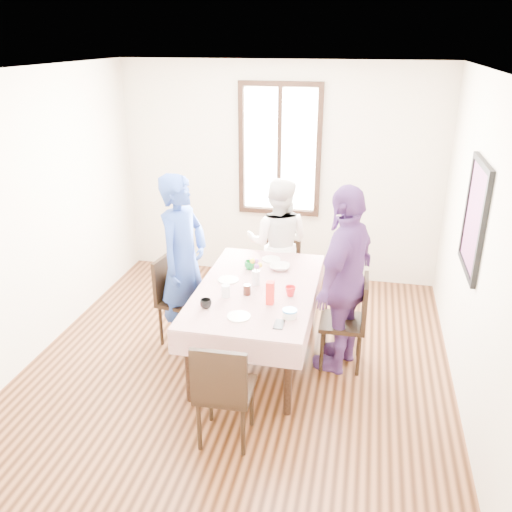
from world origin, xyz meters
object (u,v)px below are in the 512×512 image
Objects in this scene: dining_table at (257,323)px; chair_left at (183,300)px; chair_right at (342,322)px; person_far at (278,244)px; chair_far at (278,268)px; chair_near at (225,389)px; person_right at (343,279)px; person_left at (182,262)px.

dining_table is 0.83m from chair_left.
person_far reaches higher than chair_right.
chair_far and chair_near have the same top height.
chair_right is 1.47m from chair_near.
chair_near is at bearing -12.97° from person_right.
person_far is at bearing -124.45° from person_right.
chair_left is at bearing 105.03° from person_left.
chair_right is (0.81, 0.05, 0.08)m from dining_table.
person_right is at bearing 127.67° from person_far.
chair_left is 0.51× the size of person_right.
chair_near is at bearing 40.21° from chair_left.
person_far reaches higher than chair_near.
chair_far is 0.60× the size of person_far.
dining_table is 1.17m from chair_far.
person_right reaches higher than chair_near.
chair_far is at bearing -88.06° from person_far.
person_left is (-0.79, 0.16, 0.51)m from dining_table.
person_left reaches higher than person_far.
person_right is (0.79, 1.23, 0.44)m from chair_near.
chair_right and chair_near have the same top height.
chair_near is (-0.81, -1.23, 0.00)m from chair_right.
chair_far reaches higher than dining_table.
person_far is (0.00, 1.15, 0.39)m from dining_table.
dining_table is at bearing 98.09° from chair_far.
person_right reaches higher than chair_right.
chair_far is 2.34m from chair_near.
person_right is at bearing 55.31° from chair_near.
dining_table is 0.96× the size of person_left.
chair_far is at bearing 88.11° from chair_near.
person_left is at bearing 98.87° from chair_left.
person_right is at bearing 133.30° from chair_far.
chair_left is 1.32m from person_far.
dining_table is 1.87× the size of chair_near.
chair_far is 1.00× the size of chair_near.
chair_far is (-0.81, 1.12, 0.00)m from chair_right.
person_right is at bearing 89.02° from chair_right.
chair_far is (0.81, 1.01, 0.00)m from chair_left.
chair_right is 0.60× the size of person_far.
chair_left and chair_right have the same top height.
chair_left is 1.30m from chair_far.
dining_table is 1.87× the size of chair_left.
person_right is (-0.02, 0.00, 0.44)m from chair_right.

